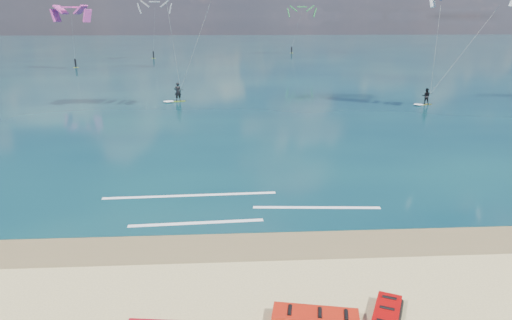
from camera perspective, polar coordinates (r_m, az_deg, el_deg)
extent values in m
plane|color=tan|center=(53.13, -4.94, 8.50)|extent=(320.00, 320.00, 0.00)
cube|color=brown|center=(17.59, -7.79, -10.71)|extent=(320.00, 2.40, 0.01)
cube|color=#0A2737|center=(116.76, -4.19, 13.43)|extent=(320.00, 200.00, 0.04)
cube|color=#91C317|center=(47.20, -9.69, 7.26)|extent=(1.47, 0.80, 0.06)
imported|color=black|center=(47.05, -9.75, 8.40)|extent=(0.77, 0.61, 1.86)
cylinder|color=black|center=(46.67, -9.42, 8.68)|extent=(0.56, 0.19, 0.04)
cube|color=#B49F1B|center=(47.84, 20.39, 6.55)|extent=(1.29, 0.72, 0.05)
imported|color=black|center=(47.71, 20.49, 7.49)|extent=(0.93, 0.85, 1.57)
cylinder|color=black|center=(47.54, 20.96, 7.74)|extent=(0.49, 0.18, 0.04)
cube|color=white|center=(20.84, 7.59, -5.91)|extent=(5.74, 0.65, 0.01)
cube|color=white|center=(22.23, -8.23, -4.41)|extent=(8.28, 0.54, 0.01)
cube|color=white|center=(19.36, -7.46, -7.81)|extent=(5.62, 0.54, 0.01)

